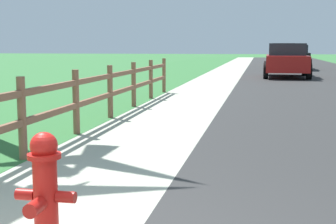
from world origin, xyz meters
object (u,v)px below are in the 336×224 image
object	(u,v)px
parked_suv_red	(287,60)
fire_hydrant	(45,190)
parked_car_black	(293,57)
parked_car_beige	(283,54)

from	to	relation	value
parked_suv_red	fire_hydrant	bearing A→B (deg)	-97.51
fire_hydrant	parked_car_black	world-z (taller)	parked_car_black
fire_hydrant	parked_suv_red	xyz separation A→B (m)	(2.66, 20.19, 0.35)
fire_hydrant	parked_car_beige	world-z (taller)	parked_car_beige
parked_suv_red	parked_car_black	distance (m)	7.82
parked_car_beige	parked_car_black	bearing A→B (deg)	-87.44
parked_car_black	fire_hydrant	bearing A→B (deg)	-97.00
fire_hydrant	parked_suv_red	world-z (taller)	parked_suv_red
parked_suv_red	parked_car_black	bearing A→B (deg)	84.31
fire_hydrant	parked_car_beige	xyz separation A→B (m)	(3.12, 34.97, 0.37)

